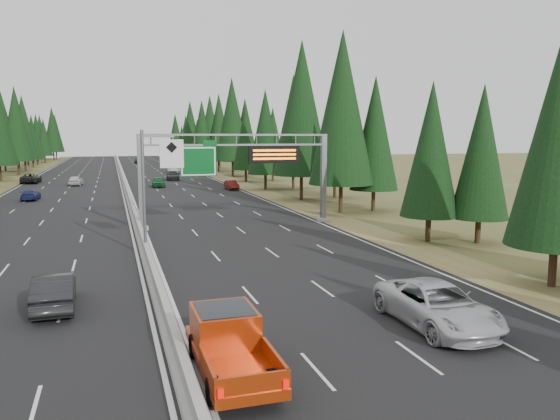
{
  "coord_description": "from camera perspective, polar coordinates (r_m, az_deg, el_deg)",
  "views": [
    {
      "loc": [
        -1.91,
        -10.33,
        7.68
      ],
      "look_at": [
        7.48,
        20.0,
        3.38
      ],
      "focal_mm": 35.0,
      "sensor_mm": 36.0,
      "label": 1
    }
  ],
  "objects": [
    {
      "name": "road",
      "position": [
        90.67,
        -15.96,
        2.58
      ],
      "size": [
        32.0,
        260.0,
        0.08
      ],
      "primitive_type": "cube",
      "color": "black",
      "rests_on": "ground"
    },
    {
      "name": "shoulder_right",
      "position": [
        92.77,
        -4.89,
        2.96
      ],
      "size": [
        3.6,
        260.0,
        0.06
      ],
      "primitive_type": "cube",
      "color": "olive",
      "rests_on": "ground"
    },
    {
      "name": "shoulder_left",
      "position": [
        92.04,
        -27.11,
        2.1
      ],
      "size": [
        3.6,
        260.0,
        0.06
      ],
      "primitive_type": "cube",
      "color": "brown",
      "rests_on": "ground"
    },
    {
      "name": "median_barrier",
      "position": [
        90.64,
        -15.97,
        2.82
      ],
      "size": [
        0.7,
        260.0,
        0.85
      ],
      "color": "gray",
      "rests_on": "road"
    },
    {
      "name": "sign_gantry",
      "position": [
        46.56,
        -3.75,
        4.73
      ],
      "size": [
        16.75,
        0.98,
        7.8
      ],
      "color": "slate",
      "rests_on": "road"
    },
    {
      "name": "hov_sign_pole",
      "position": [
        35.51,
        -13.14,
        2.74
      ],
      "size": [
        2.8,
        0.5,
        8.0
      ],
      "color": "slate",
      "rests_on": "road"
    },
    {
      "name": "tree_row_right",
      "position": [
        90.58,
        -1.98,
        8.69
      ],
      "size": [
        12.0,
        245.25,
        18.94
      ],
      "color": "black",
      "rests_on": "ground"
    },
    {
      "name": "silver_minivan",
      "position": [
        23.07,
        16.1,
        -9.55
      ],
      "size": [
        2.94,
        6.29,
        1.74
      ],
      "primitive_type": "imported",
      "rotation": [
        0.0,
        0.0,
        0.01
      ],
      "color": "silver",
      "rests_on": "road"
    },
    {
      "name": "red_pickup",
      "position": [
        18.35,
        -5.51,
        -13.15
      ],
      "size": [
        2.12,
        5.94,
        1.93
      ],
      "color": "black",
      "rests_on": "road"
    },
    {
      "name": "car_ahead_green",
      "position": [
        84.44,
        -12.59,
        2.9
      ],
      "size": [
        2.01,
        4.67,
        1.57
      ],
      "primitive_type": "imported",
      "rotation": [
        0.0,
        0.0,
        -0.03
      ],
      "color": "#135727",
      "rests_on": "road"
    },
    {
      "name": "car_ahead_dkred",
      "position": [
        78.58,
        -5.1,
        2.61
      ],
      "size": [
        1.53,
        4.01,
        1.31
      ],
      "primitive_type": "imported",
      "rotation": [
        0.0,
        0.0,
        0.04
      ],
      "color": "#5C140D",
      "rests_on": "road"
    },
    {
      "name": "car_ahead_dkgrey",
      "position": [
        97.21,
        -11.16,
        3.54
      ],
      "size": [
        2.46,
        5.38,
        1.52
      ],
      "primitive_type": "imported",
      "rotation": [
        0.0,
        0.0,
        -0.06
      ],
      "color": "black",
      "rests_on": "road"
    },
    {
      "name": "car_ahead_white",
      "position": [
        116.54,
        -11.03,
        4.23
      ],
      "size": [
        3.16,
        5.99,
        1.61
      ],
      "primitive_type": "imported",
      "rotation": [
        0.0,
        0.0,
        -0.09
      ],
      "color": "silver",
      "rests_on": "road"
    },
    {
      "name": "car_ahead_far",
      "position": [
        160.29,
        -14.68,
        5.0
      ],
      "size": [
        1.69,
        4.12,
        1.4
      ],
      "primitive_type": "imported",
      "rotation": [
        0.0,
        0.0,
        -0.01
      ],
      "color": "black",
      "rests_on": "road"
    },
    {
      "name": "car_onc_near",
      "position": [
        26.36,
        -22.52,
        -7.83
      ],
      "size": [
        1.88,
        4.93,
        1.61
      ],
      "primitive_type": "imported",
      "rotation": [
        0.0,
        0.0,
        3.18
      ],
      "color": "black",
      "rests_on": "road"
    },
    {
      "name": "car_onc_blue",
      "position": [
        71.78,
        -24.62,
        1.45
      ],
      "size": [
        1.95,
        4.46,
        1.28
      ],
      "primitive_type": "imported",
      "rotation": [
        0.0,
        0.0,
        3.1
      ],
      "color": "navy",
      "rests_on": "road"
    },
    {
      "name": "car_onc_white",
      "position": [
        90.73,
        -20.57,
        2.91
      ],
      "size": [
        2.25,
        4.69,
        1.55
      ],
      "primitive_type": "imported",
      "rotation": [
        0.0,
        0.0,
        3.05
      ],
      "color": "silver",
      "rests_on": "road"
    },
    {
      "name": "car_onc_far",
      "position": [
        98.02,
        -24.58,
        3.04
      ],
      "size": [
        2.84,
        5.88,
        1.61
      ],
      "primitive_type": "imported",
      "rotation": [
        0.0,
        0.0,
        3.11
      ],
      "color": "black",
      "rests_on": "road"
    }
  ]
}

